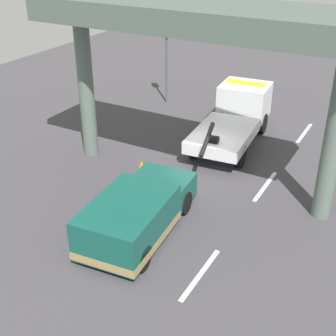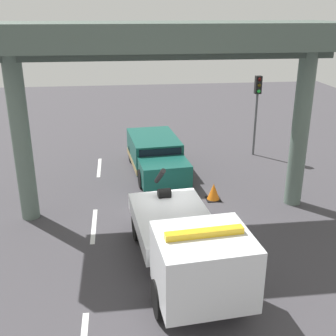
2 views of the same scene
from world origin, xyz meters
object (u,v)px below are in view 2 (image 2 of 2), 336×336
traffic_light_near (257,98)px  towed_van_green (156,156)px  traffic_cone_orange (214,192)px  tow_truck_white (189,246)px

traffic_light_near → towed_van_green: bearing=-71.9°
traffic_light_near → traffic_cone_orange: 6.87m
tow_truck_white → traffic_cone_orange: size_ratio=10.44×
towed_van_green → traffic_light_near: traffic_light_near is taller
tow_truck_white → traffic_light_near: (-10.69, 5.36, 1.86)m
tow_truck_white → traffic_light_near: 12.10m
towed_van_green → traffic_cone_orange: bearing=29.9°
towed_van_green → traffic_cone_orange: size_ratio=7.65×
traffic_cone_orange → towed_van_green: bearing=-150.1°
traffic_light_near → traffic_cone_orange: (5.32, -3.39, -2.73)m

